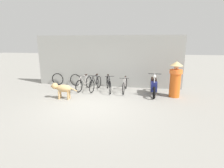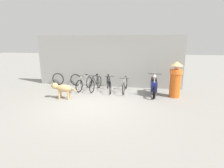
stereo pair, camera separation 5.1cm
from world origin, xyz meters
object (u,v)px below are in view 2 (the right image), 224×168
(bicycle_2, at_px, (109,84))
(motorcycle, at_px, (154,86))
(bicycle_3, at_px, (125,85))
(person_in_robes, at_px, (176,79))
(bicycle_0, at_px, (84,84))
(spare_tire_right, at_px, (58,79))
(spare_tire_left, at_px, (76,80))
(bicycle_1, at_px, (96,84))
(stray_dog, at_px, (62,88))

(bicycle_2, xyz_separation_m, motorcycle, (2.27, -0.27, 0.08))
(bicycle_3, height_order, motorcycle, motorcycle)
(person_in_robes, bearing_deg, bicycle_0, 29.71)
(motorcycle, height_order, spare_tire_right, motorcycle)
(bicycle_2, relative_size, spare_tire_left, 2.45)
(bicycle_0, relative_size, bicycle_3, 0.96)
(bicycle_3, distance_m, spare_tire_left, 3.06)
(bicycle_1, height_order, person_in_robes, person_in_robes)
(person_in_robes, relative_size, spare_tire_right, 2.35)
(bicycle_3, xyz_separation_m, motorcycle, (1.43, -0.29, 0.11))
(motorcycle, xyz_separation_m, stray_dog, (-4.10, -1.35, 0.05))
(motorcycle, height_order, person_in_robes, person_in_robes)
(bicycle_0, height_order, person_in_robes, person_in_robes)
(bicycle_0, xyz_separation_m, bicycle_2, (1.34, -0.01, 0.02))
(bicycle_2, bearing_deg, bicycle_3, 73.39)
(bicycle_3, relative_size, spare_tire_right, 2.40)
(bicycle_2, distance_m, spare_tire_right, 3.33)
(spare_tire_right, bearing_deg, bicycle_3, -10.56)
(bicycle_0, distance_m, bicycle_3, 2.18)
(bicycle_2, xyz_separation_m, bicycle_3, (0.85, 0.02, -0.03))
(spare_tire_left, bearing_deg, stray_dog, -83.11)
(motorcycle, bearing_deg, person_in_robes, 80.06)
(bicycle_2, height_order, motorcycle, motorcycle)
(stray_dog, bearing_deg, spare_tire_left, -83.28)
(stray_dog, bearing_deg, person_in_robes, -167.14)
(motorcycle, relative_size, stray_dog, 1.46)
(person_in_robes, distance_m, spare_tire_left, 5.50)
(person_in_robes, distance_m, spare_tire_right, 6.60)
(stray_dog, distance_m, spare_tire_left, 2.42)
(bicycle_0, height_order, motorcycle, motorcycle)
(bicycle_1, distance_m, bicycle_3, 1.57)
(bicycle_1, bearing_deg, spare_tire_right, -100.40)
(bicycle_1, xyz_separation_m, spare_tire_left, (-1.40, 0.73, -0.01))
(bicycle_0, xyz_separation_m, stray_dog, (-0.49, -1.63, 0.15))
(motorcycle, distance_m, spare_tire_left, 4.52)
(bicycle_1, relative_size, spare_tire_left, 2.48)
(bicycle_2, xyz_separation_m, spare_tire_left, (-2.12, 0.78, -0.02))
(bicycle_0, relative_size, bicycle_1, 0.95)
(bicycle_3, distance_m, motorcycle, 1.46)
(bicycle_2, distance_m, motorcycle, 2.29)
(motorcycle, distance_m, person_in_robes, 1.05)
(bicycle_1, relative_size, motorcycle, 0.94)
(bicycle_1, bearing_deg, person_in_robes, 88.55)
(bicycle_3, relative_size, stray_dog, 1.37)
(stray_dog, bearing_deg, bicycle_2, -138.72)
(bicycle_1, height_order, stray_dog, bicycle_1)
(bicycle_3, bearing_deg, spare_tire_right, -99.14)
(bicycle_3, height_order, spare_tire_left, bicycle_3)
(motorcycle, xyz_separation_m, spare_tire_right, (-5.52, 1.05, -0.09))
(bicycle_3, bearing_deg, spare_tire_left, -103.05)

